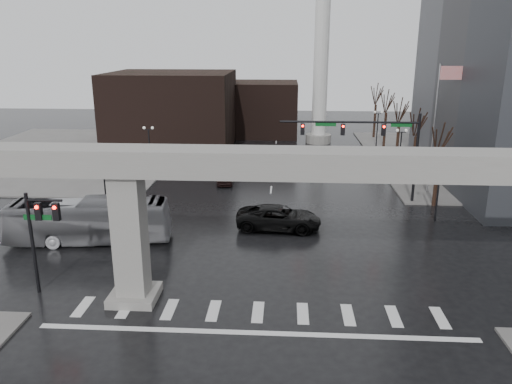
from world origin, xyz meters
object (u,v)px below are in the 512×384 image
pickup_truck (279,218)px  city_bus (89,221)px  signal_mast_arm (374,138)px  far_car (224,177)px

pickup_truck → city_bus: (-13.56, -3.44, 0.71)m
signal_mast_arm → pickup_truck: 11.96m
pickup_truck → far_car: (-5.74, 12.56, -0.21)m
signal_mast_arm → far_car: bearing=159.2°
signal_mast_arm → far_car: signal_mast_arm is taller
pickup_truck → far_car: 13.81m
pickup_truck → city_bus: city_bus is taller
city_bus → far_car: (7.83, 16.00, -0.92)m
signal_mast_arm → pickup_truck: signal_mast_arm is taller
pickup_truck → city_bus: bearing=107.6°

